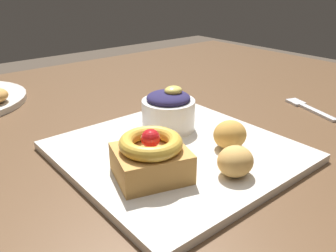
{
  "coord_description": "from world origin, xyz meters",
  "views": [
    {
      "loc": [
        -0.36,
        -0.43,
        0.97
      ],
      "look_at": [
        -0.06,
        -0.07,
        0.77
      ],
      "focal_mm": 37.25,
      "sensor_mm": 36.0,
      "label": 1
    }
  ],
  "objects_px": {
    "front_plate": "(177,152)",
    "cake_slice": "(151,156)",
    "fork": "(307,108)",
    "fritter_middle": "(228,135)",
    "fritter_front": "(235,161)",
    "berry_ramekin": "(169,111)"
  },
  "relations": [
    {
      "from": "cake_slice",
      "to": "fritter_front",
      "type": "relative_size",
      "value": 2.24
    },
    {
      "from": "fritter_front",
      "to": "fork",
      "type": "xyz_separation_m",
      "value": [
        0.32,
        0.08,
        -0.03
      ]
    },
    {
      "from": "front_plate",
      "to": "fork",
      "type": "relative_size",
      "value": 2.46
    },
    {
      "from": "cake_slice",
      "to": "fork",
      "type": "xyz_separation_m",
      "value": [
        0.4,
        0.02,
        -0.04
      ]
    },
    {
      "from": "cake_slice",
      "to": "fritter_front",
      "type": "bearing_deg",
      "value": -37.88
    },
    {
      "from": "cake_slice",
      "to": "fork",
      "type": "relative_size",
      "value": 0.85
    },
    {
      "from": "front_plate",
      "to": "cake_slice",
      "type": "distance_m",
      "value": 0.09
    },
    {
      "from": "berry_ramekin",
      "to": "fritter_middle",
      "type": "distance_m",
      "value": 0.11
    },
    {
      "from": "cake_slice",
      "to": "fritter_front",
      "type": "xyz_separation_m",
      "value": [
        0.08,
        -0.06,
        -0.01
      ]
    },
    {
      "from": "cake_slice",
      "to": "berry_ramekin",
      "type": "relative_size",
      "value": 1.25
    },
    {
      "from": "front_plate",
      "to": "fritter_front",
      "type": "xyz_separation_m",
      "value": [
        0.01,
        -0.1,
        0.03
      ]
    },
    {
      "from": "cake_slice",
      "to": "fritter_middle",
      "type": "xyz_separation_m",
      "value": [
        0.13,
        -0.01,
        -0.01
      ]
    },
    {
      "from": "berry_ramekin",
      "to": "fork",
      "type": "height_order",
      "value": "berry_ramekin"
    },
    {
      "from": "front_plate",
      "to": "fork",
      "type": "xyz_separation_m",
      "value": [
        0.32,
        -0.02,
        -0.0
      ]
    },
    {
      "from": "cake_slice",
      "to": "fritter_front",
      "type": "height_order",
      "value": "cake_slice"
    },
    {
      "from": "fritter_middle",
      "to": "fork",
      "type": "distance_m",
      "value": 0.27
    },
    {
      "from": "fritter_middle",
      "to": "fritter_front",
      "type": "bearing_deg",
      "value": -131.98
    },
    {
      "from": "front_plate",
      "to": "fork",
      "type": "height_order",
      "value": "front_plate"
    },
    {
      "from": "cake_slice",
      "to": "fork",
      "type": "distance_m",
      "value": 0.4
    },
    {
      "from": "berry_ramekin",
      "to": "fork",
      "type": "relative_size",
      "value": 0.69
    },
    {
      "from": "berry_ramekin",
      "to": "fork",
      "type": "xyz_separation_m",
      "value": [
        0.29,
        -0.08,
        -0.04
      ]
    },
    {
      "from": "front_plate",
      "to": "cake_slice",
      "type": "height_order",
      "value": "cake_slice"
    }
  ]
}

